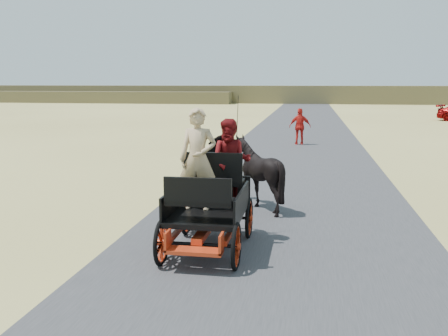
% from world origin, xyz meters
% --- Properties ---
extents(ground, '(140.00, 140.00, 0.00)m').
position_xyz_m(ground, '(0.00, 0.00, 0.00)').
color(ground, tan).
extents(road, '(6.00, 140.00, 0.01)m').
position_xyz_m(road, '(0.00, 0.00, 0.01)').
color(road, '#38383A').
rests_on(road, ground).
extents(ridge_far, '(140.00, 6.00, 2.40)m').
position_xyz_m(ridge_far, '(0.00, 62.00, 1.20)').
color(ridge_far, brown).
rests_on(ridge_far, ground).
extents(ridge_near, '(40.00, 4.00, 1.60)m').
position_xyz_m(ridge_near, '(-30.00, 58.00, 0.80)').
color(ridge_near, brown).
rests_on(ridge_near, ground).
extents(carriage, '(1.30, 2.40, 0.72)m').
position_xyz_m(carriage, '(-1.19, -0.59, 0.36)').
color(carriage, black).
rests_on(carriage, ground).
extents(horse_left, '(0.91, 2.01, 1.70)m').
position_xyz_m(horse_left, '(-1.74, 2.41, 0.85)').
color(horse_left, black).
rests_on(horse_left, ground).
extents(horse_right, '(1.37, 1.54, 1.70)m').
position_xyz_m(horse_right, '(-0.64, 2.41, 0.85)').
color(horse_right, black).
rests_on(horse_right, ground).
extents(driver_man, '(0.66, 0.43, 1.80)m').
position_xyz_m(driver_man, '(-1.39, -0.54, 1.62)').
color(driver_man, tan).
rests_on(driver_man, carriage).
extents(passenger_woman, '(0.77, 0.60, 1.58)m').
position_xyz_m(passenger_woman, '(-0.89, 0.01, 1.51)').
color(passenger_woman, '#660C0F').
rests_on(passenger_woman, carriage).
extents(pedestrian, '(1.04, 0.50, 1.73)m').
position_xyz_m(pedestrian, '(0.09, 14.86, 0.86)').
color(pedestrian, red).
rests_on(pedestrian, ground).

